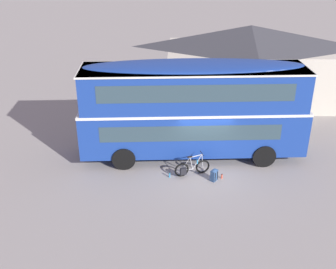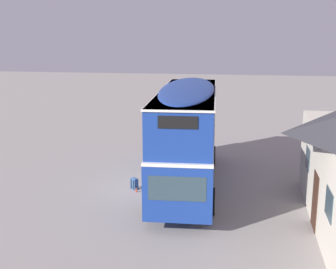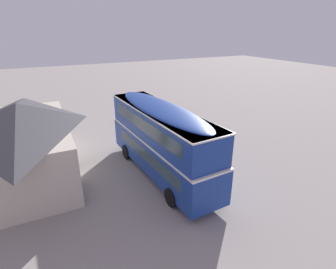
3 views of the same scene
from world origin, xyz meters
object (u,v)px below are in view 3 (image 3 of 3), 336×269
(double_decker_bus, at_px, (161,138))
(touring_bicycle, at_px, (186,163))
(water_bottle_red_squeeze, at_px, (180,158))
(water_bottle_blue_sports, at_px, (196,172))
(backpack_on_ground, at_px, (184,157))

(double_decker_bus, height_order, touring_bicycle, double_decker_bus)
(touring_bicycle, bearing_deg, water_bottle_red_squeeze, -10.37)
(touring_bicycle, bearing_deg, double_decker_bus, 86.86)
(touring_bicycle, height_order, water_bottle_blue_sports, touring_bicycle)
(touring_bicycle, xyz_separation_m, water_bottle_red_squeeze, (1.39, -0.25, -0.27))
(water_bottle_red_squeeze, bearing_deg, water_bottle_blue_sports, 179.00)
(touring_bicycle, height_order, water_bottle_red_squeeze, touring_bicycle)
(touring_bicycle, height_order, backpack_on_ground, touring_bicycle)
(water_bottle_blue_sports, height_order, water_bottle_red_squeeze, water_bottle_blue_sports)
(double_decker_bus, bearing_deg, water_bottle_blue_sports, -117.32)
(double_decker_bus, relative_size, water_bottle_red_squeeze, 48.57)
(backpack_on_ground, bearing_deg, water_bottle_blue_sports, 173.63)
(double_decker_bus, height_order, backpack_on_ground, double_decker_bus)
(double_decker_bus, distance_m, water_bottle_blue_sports, 3.47)
(double_decker_bus, relative_size, touring_bicycle, 6.59)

